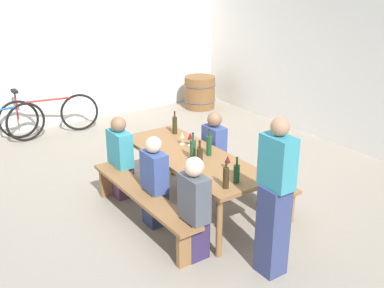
% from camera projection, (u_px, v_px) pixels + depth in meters
% --- Properties ---
extents(ground_plane, '(24.00, 24.00, 0.00)m').
position_uv_depth(ground_plane, '(192.00, 209.00, 6.06)').
color(ground_plane, gray).
extents(back_wall, '(14.00, 0.20, 3.20)m').
position_uv_depth(back_wall, '(376.00, 56.00, 7.32)').
color(back_wall, silver).
rests_on(back_wall, ground).
extents(side_wall, '(0.20, 7.39, 3.20)m').
position_uv_depth(side_wall, '(62.00, 40.00, 8.76)').
color(side_wall, silver).
rests_on(side_wall, ground).
extents(tasting_table, '(2.20, 0.83, 0.75)m').
position_uv_depth(tasting_table, '(192.00, 161.00, 5.82)').
color(tasting_table, olive).
rests_on(tasting_table, ground).
extents(bench_near, '(2.10, 0.30, 0.45)m').
position_uv_depth(bench_near, '(142.00, 199.00, 5.55)').
color(bench_near, olive).
rests_on(bench_near, ground).
extents(bench_far, '(2.10, 0.30, 0.45)m').
position_uv_depth(bench_far, '(236.00, 170.00, 6.31)').
color(bench_far, olive).
rests_on(bench_far, ground).
extents(wine_bottle_0, '(0.07, 0.07, 0.34)m').
position_uv_depth(wine_bottle_0, '(193.00, 149.00, 5.62)').
color(wine_bottle_0, '#234C2D').
rests_on(wine_bottle_0, tasting_table).
extents(wine_bottle_1, '(0.07, 0.07, 0.30)m').
position_uv_depth(wine_bottle_1, '(237.00, 173.00, 5.04)').
color(wine_bottle_1, '#194723').
rests_on(wine_bottle_1, tasting_table).
extents(wine_bottle_2, '(0.07, 0.07, 0.31)m').
position_uv_depth(wine_bottle_2, '(200.00, 156.00, 5.46)').
color(wine_bottle_2, '#332814').
rests_on(wine_bottle_2, tasting_table).
extents(wine_bottle_3, '(0.07, 0.07, 0.31)m').
position_uv_depth(wine_bottle_3, '(226.00, 177.00, 4.92)').
color(wine_bottle_3, '#332814').
rests_on(wine_bottle_3, tasting_table).
extents(wine_bottle_4, '(0.07, 0.07, 0.32)m').
position_uv_depth(wine_bottle_4, '(175.00, 125.00, 6.46)').
color(wine_bottle_4, '#332814').
rests_on(wine_bottle_4, tasting_table).
extents(wine_bottle_5, '(0.07, 0.07, 0.33)m').
position_uv_depth(wine_bottle_5, '(209.00, 145.00, 5.75)').
color(wine_bottle_5, '#194723').
rests_on(wine_bottle_5, tasting_table).
extents(wine_glass_0, '(0.07, 0.07, 0.16)m').
position_uv_depth(wine_glass_0, '(228.00, 160.00, 5.37)').
color(wine_glass_0, silver).
rests_on(wine_glass_0, tasting_table).
extents(wine_glass_1, '(0.06, 0.06, 0.17)m').
position_uv_depth(wine_glass_1, '(182.00, 136.00, 6.09)').
color(wine_glass_1, silver).
rests_on(wine_glass_1, tasting_table).
extents(wine_glass_2, '(0.07, 0.07, 0.18)m').
position_uv_depth(wine_glass_2, '(190.00, 136.00, 6.05)').
color(wine_glass_2, silver).
rests_on(wine_glass_2, tasting_table).
extents(seated_guest_near_0, '(0.40, 0.24, 1.12)m').
position_uv_depth(seated_guest_near_0, '(121.00, 159.00, 6.23)').
color(seated_guest_near_0, '#59364D').
rests_on(seated_guest_near_0, ground).
extents(seated_guest_near_1, '(0.34, 0.24, 1.13)m').
position_uv_depth(seated_guest_near_1, '(155.00, 183.00, 5.53)').
color(seated_guest_near_1, '#2A314E').
rests_on(seated_guest_near_1, ground).
extents(seated_guest_near_2, '(0.34, 0.24, 1.16)m').
position_uv_depth(seated_guest_near_2, '(194.00, 210.00, 4.90)').
color(seated_guest_near_2, '#322750').
rests_on(seated_guest_near_2, ground).
extents(seated_guest_far_0, '(0.32, 0.24, 1.13)m').
position_uv_depth(seated_guest_far_0, '(214.00, 153.00, 6.38)').
color(seated_guest_far_0, '#382656').
rests_on(seated_guest_far_0, ground).
extents(standing_host, '(0.34, 0.24, 1.67)m').
position_uv_depth(standing_host, '(275.00, 201.00, 4.55)').
color(standing_host, navy).
rests_on(standing_host, ground).
extents(wine_barrel, '(0.69, 0.69, 0.69)m').
position_uv_depth(wine_barrel, '(200.00, 92.00, 10.10)').
color(wine_barrel, brown).
rests_on(wine_barrel, ground).
extents(parked_bicycle_0, '(0.41, 1.76, 0.90)m').
position_uv_depth(parked_bicycle_0, '(49.00, 115.00, 8.53)').
color(parked_bicycle_0, black).
rests_on(parked_bicycle_0, ground).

